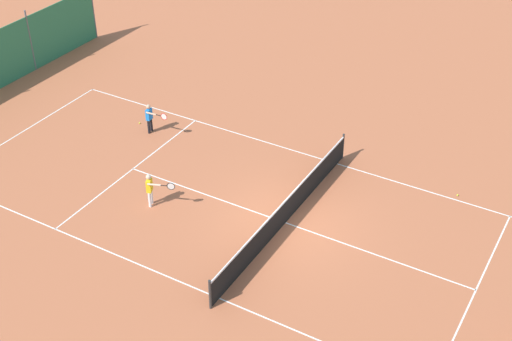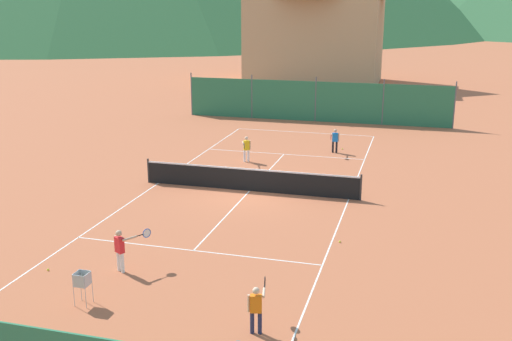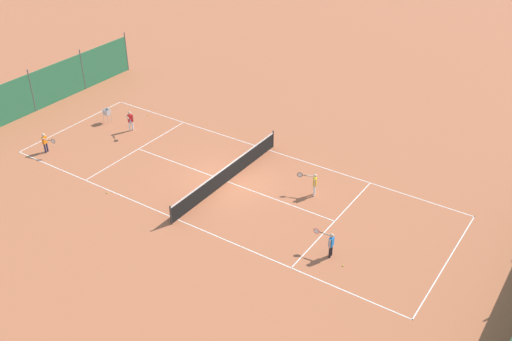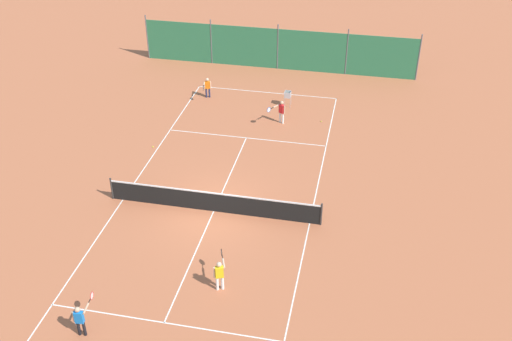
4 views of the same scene
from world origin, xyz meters
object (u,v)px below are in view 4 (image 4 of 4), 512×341
tennis_net (213,202)px  player_far_service (220,273)px  player_near_baseline (207,87)px  player_near_service (80,318)px  player_far_baseline (281,110)px  tennis_ball_alley_left (153,147)px  ball_hopper (288,95)px  tennis_ball_by_net_right (321,121)px

tennis_net → player_far_service: 4.65m
player_near_baseline → player_near_service: player_near_service is taller
tennis_net → player_far_baseline: 8.47m
player_near_baseline → tennis_ball_alley_left: player_near_baseline is taller
player_far_baseline → tennis_ball_alley_left: 7.00m
player_far_service → player_far_baseline: size_ratio=0.98×
tennis_net → ball_hopper: tennis_net is taller
tennis_ball_alley_left → tennis_net: bearing=134.0°
tennis_ball_alley_left → player_near_baseline: bearing=-100.9°
tennis_ball_alley_left → ball_hopper: size_ratio=0.07×
player_far_baseline → ball_hopper: bearing=-90.6°
player_far_baseline → player_near_baseline: bearing=-25.1°
ball_hopper → player_near_baseline: bearing=-1.4°
tennis_ball_by_net_right → tennis_ball_alley_left: (7.93, 4.38, 0.00)m
ball_hopper → player_near_service: bearing=77.6°
player_far_baseline → player_near_service: bearing=76.1°
player_far_baseline → tennis_ball_by_net_right: player_far_baseline is taller
player_near_baseline → tennis_ball_by_net_right: player_near_baseline is taller
tennis_net → player_far_baseline: player_far_baseline is taller
player_far_baseline → tennis_ball_alley_left: bearing=33.3°
player_near_service → tennis_ball_alley_left: 12.08m
tennis_ball_by_net_right → ball_hopper: ball_hopper is taller
player_far_service → tennis_ball_alley_left: player_far_service is taller
player_near_baseline → player_near_service: size_ratio=0.96×
player_far_service → tennis_ball_by_net_right: (-2.13, -13.32, -0.70)m
player_near_service → ball_hopper: bearing=-102.4°
tennis_net → player_far_service: player_far_service is taller
player_far_baseline → tennis_ball_by_net_right: bearing=-165.1°
tennis_net → player_near_baseline: (3.20, -10.52, 0.20)m
player_near_baseline → tennis_ball_alley_left: size_ratio=18.13×
player_far_service → tennis_ball_alley_left: 10.68m
tennis_ball_alley_left → player_far_baseline: bearing=-146.7°
ball_hopper → tennis_ball_by_net_right: bearing=144.2°
player_near_service → tennis_ball_by_net_right: size_ratio=18.91×
tennis_ball_by_net_right → tennis_net: bearing=68.2°
player_near_baseline → tennis_ball_by_net_right: bearing=166.5°
player_far_baseline → tennis_ball_by_net_right: (-2.11, -0.56, -0.71)m
player_near_baseline → player_far_service: player_far_service is taller
player_far_service → ball_hopper: 14.83m
tennis_net → player_near_service: 7.79m
tennis_net → player_near_baseline: size_ratio=7.67×
player_far_service → player_far_baseline: bearing=-90.1°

